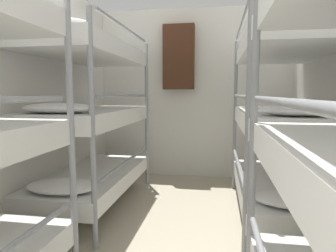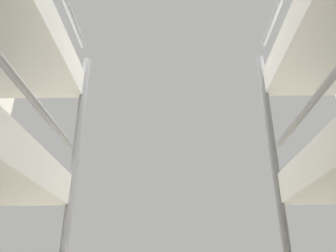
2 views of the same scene
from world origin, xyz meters
TOP-DOWN VIEW (x-y plane):
  - wall_back at (0.00, 4.92)m, footprint 2.85×0.06m
  - bunk_stack_left_far at (-0.96, 3.46)m, footprint 0.81×1.79m
  - bunk_stack_right_far at (0.96, 3.46)m, footprint 0.81×1.79m
  - hanging_coat at (-0.20, 4.77)m, footprint 0.44×0.12m

SIDE VIEW (x-z plane):
  - bunk_stack_left_far at x=-0.96m, z-range 0.04..1.95m
  - bunk_stack_right_far at x=0.96m, z-range 0.04..1.95m
  - wall_back at x=0.00m, z-range 0.00..2.44m
  - hanging_coat at x=-0.20m, z-range 1.29..2.19m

